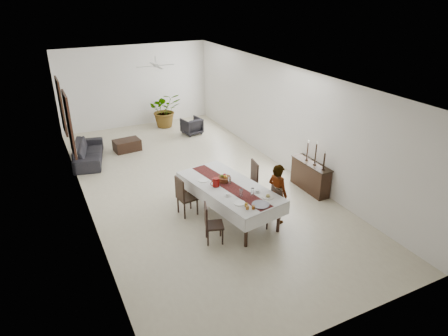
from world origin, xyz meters
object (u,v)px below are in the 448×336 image
Objects in this scene: dining_table_top at (229,187)px; sofa at (88,152)px; sideboard_body at (310,177)px; red_pitcher at (216,182)px; woman at (277,193)px.

dining_table_top reaches higher than sofa.
red_pitcher is at bearing -177.93° from sideboard_body.
red_pitcher is 0.10× the size of sofa.
dining_table_top is 1.75× the size of woman.
woman is (0.92, -0.73, -0.04)m from dining_table_top.
woman is 2.02m from sideboard_body.
red_pitcher is at bearing 38.58° from woman.
woman reaches higher than red_pitcher.
woman is 6.78m from sofa.
woman reaches higher than sofa.
woman reaches higher than sideboard_body.
red_pitcher is (-0.30, 0.12, 0.15)m from dining_table_top.
dining_table_top is at bearing -175.24° from sideboard_body.
sideboard_body is 0.63× the size of sofa.
red_pitcher is at bearing 149.04° from dining_table_top.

